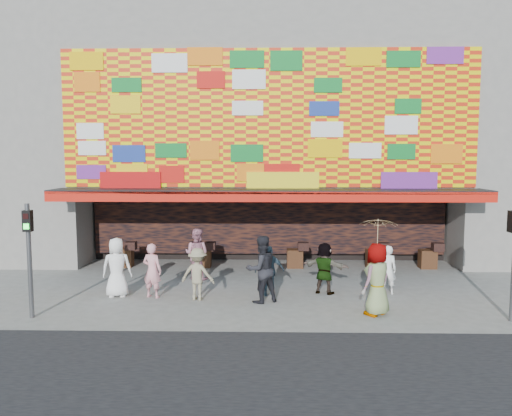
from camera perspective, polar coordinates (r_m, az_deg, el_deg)
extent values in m
plane|color=slate|center=(14.65, 1.49, -10.74)|extent=(90.00, 90.00, 0.00)
cube|color=gray|center=(22.16, 1.46, 11.86)|extent=(15.00, 8.00, 7.00)
cube|color=black|center=(23.19, 1.42, -0.79)|extent=(15.00, 6.00, 3.00)
cube|color=gray|center=(20.54, -19.38, -1.98)|extent=(0.40, 2.00, 3.00)
cube|color=gray|center=(20.59, 22.23, -2.07)|extent=(0.40, 2.00, 3.00)
cube|color=black|center=(17.48, 1.48, 1.97)|extent=(15.20, 1.60, 0.12)
cube|color=red|center=(16.71, 1.48, 1.28)|extent=(15.20, 0.04, 0.35)
cube|color=#EFD800|center=(18.05, 1.49, 10.20)|extent=(14.80, 0.08, 4.90)
cube|color=black|center=(20.06, 1.44, -1.69)|extent=(14.00, 0.25, 2.50)
cylinder|color=#59595B|center=(14.22, -24.46, -5.55)|extent=(0.12, 0.12, 3.00)
cube|color=black|center=(14.06, -24.64, -1.35)|extent=(0.22, 0.18, 0.55)
cube|color=black|center=(13.96, -24.83, -0.87)|extent=(0.14, 0.02, 0.14)
cube|color=#19E533|center=(13.99, -24.79, -1.93)|extent=(0.14, 0.02, 0.14)
imported|color=white|center=(15.58, -15.62, -6.55)|extent=(0.94, 0.68, 1.79)
imported|color=pink|center=(15.26, -11.78, -7.01)|extent=(0.69, 0.55, 1.64)
imported|color=black|center=(14.44, 0.61, -6.99)|extent=(1.18, 1.10, 1.94)
imported|color=gray|center=(14.82, -6.68, -7.51)|extent=(1.08, 0.75, 1.53)
imported|color=#364D5F|center=(15.18, 1.56, -7.17)|extent=(0.94, 0.50, 1.52)
imported|color=gray|center=(15.52, 7.83, -6.82)|extent=(1.53, 1.05, 1.58)
imported|color=gray|center=(13.68, 13.67, -7.93)|extent=(1.11, 1.08, 1.93)
imported|color=white|center=(15.86, 14.78, -6.83)|extent=(0.59, 0.43, 1.50)
imported|color=#C37E91|center=(17.27, -6.80, -5.22)|extent=(1.01, 0.88, 1.75)
imported|color=#FED6A0|center=(13.45, 13.79, -3.03)|extent=(1.20, 1.22, 0.89)
cylinder|color=#4C3326|center=(13.62, 13.70, -6.75)|extent=(0.02, 0.02, 1.00)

